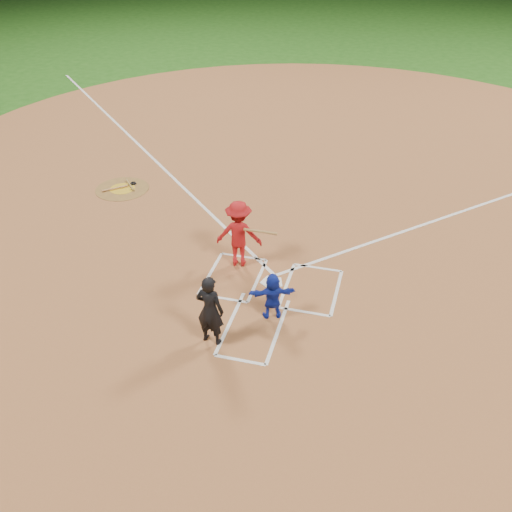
% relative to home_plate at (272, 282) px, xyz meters
% --- Properties ---
extents(ground, '(120.00, 120.00, 0.00)m').
position_rel_home_plate_xyz_m(ground, '(0.00, 0.00, -0.02)').
color(ground, '#1E5114').
rests_on(ground, ground).
extents(home_plate_dirt, '(28.00, 28.00, 0.01)m').
position_rel_home_plate_xyz_m(home_plate_dirt, '(0.00, 6.00, -0.01)').
color(home_plate_dirt, '#935730').
rests_on(home_plate_dirt, ground).
extents(home_plate, '(0.60, 0.60, 0.02)m').
position_rel_home_plate_xyz_m(home_plate, '(0.00, 0.00, 0.00)').
color(home_plate, white).
rests_on(home_plate, home_plate_dirt).
extents(on_deck_circle, '(1.70, 1.70, 0.01)m').
position_rel_home_plate_xyz_m(on_deck_circle, '(-5.81, 3.67, -0.00)').
color(on_deck_circle, brown).
rests_on(on_deck_circle, home_plate_dirt).
extents(on_deck_logo, '(0.80, 0.80, 0.00)m').
position_rel_home_plate_xyz_m(on_deck_logo, '(-5.81, 3.67, 0.00)').
color(on_deck_logo, gold).
rests_on(on_deck_logo, on_deck_circle).
extents(on_deck_bat_a, '(0.59, 0.68, 0.06)m').
position_rel_home_plate_xyz_m(on_deck_bat_a, '(-5.66, 3.92, 0.03)').
color(on_deck_bat_a, olive).
rests_on(on_deck_bat_a, on_deck_circle).
extents(on_deck_bat_b, '(0.66, 0.61, 0.06)m').
position_rel_home_plate_xyz_m(on_deck_bat_b, '(-6.01, 3.57, 0.03)').
color(on_deck_bat_b, '#9B6638').
rests_on(on_deck_bat_b, on_deck_circle).
extents(bat_weight_donut, '(0.19, 0.19, 0.05)m').
position_rel_home_plate_xyz_m(bat_weight_donut, '(-5.61, 4.07, 0.03)').
color(bat_weight_donut, black).
rests_on(bat_weight_donut, on_deck_circle).
extents(catcher, '(1.10, 0.69, 1.13)m').
position_rel_home_plate_xyz_m(catcher, '(0.30, -1.24, 0.56)').
color(catcher, '#152AB0').
rests_on(catcher, home_plate_dirt).
extents(umpire, '(0.65, 0.47, 1.67)m').
position_rel_home_plate_xyz_m(umpire, '(-0.76, -2.38, 0.83)').
color(umpire, black).
rests_on(umpire, home_plate_dirt).
extents(chalk_markings, '(28.35, 17.32, 0.01)m').
position_rel_home_plate_xyz_m(chalk_markings, '(0.00, 5.29, -0.01)').
color(chalk_markings, white).
rests_on(chalk_markings, home_plate_dirt).
extents(batter_at_plate, '(1.61, 0.82, 1.78)m').
position_rel_home_plate_xyz_m(batter_at_plate, '(-1.01, 0.59, 0.88)').
color(batter_at_plate, '#AE1316').
rests_on(batter_at_plate, home_plate_dirt).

